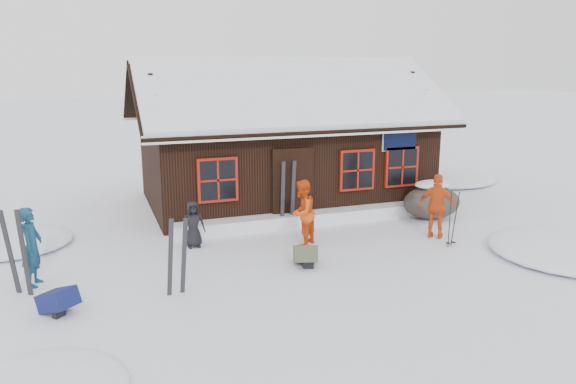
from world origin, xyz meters
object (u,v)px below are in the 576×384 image
Objects in this scene: skier_crouched at (193,224)px; backpack_blue at (59,304)px; skier_orange_right at (437,206)px; ski_poles at (452,220)px; skier_teal at (32,247)px; backpack_olive at (305,258)px; skier_orange_left at (302,213)px; boulder at (432,201)px; ski_pair_left at (177,258)px.

backpack_blue is (-2.86, -2.76, -0.39)m from skier_crouched.
ski_poles is (-0.03, -0.66, -0.16)m from skier_orange_right.
skier_teal is 2.42× the size of backpack_olive.
skier_orange_left reaches higher than backpack_olive.
backpack_olive is at bearing 53.73° from skier_orange_right.
backpack_blue is at bearing -162.48° from boulder.
ski_pair_left is 1.11× the size of ski_poles.
boulder is 1.21× the size of ski_poles.
backpack_blue is at bearing -174.85° from ski_poles.
skier_orange_right is 0.68m from ski_poles.
backpack_blue is (-8.63, -1.44, -0.64)m from skier_orange_right.
skier_crouched reaches higher than boulder.
boulder is (0.91, 1.57, -0.32)m from skier_orange_right.
ski_pair_left is at bearing -150.91° from backpack_olive.
boulder is 1.08× the size of ski_pair_left.
skier_teal reaches higher than ski_poles.
ski_poles is (6.51, 0.63, -0.06)m from ski_pair_left.
ski_poles is at bearing -81.52° from skier_teal.
ski_pair_left reaches higher than skier_crouched.
backpack_olive is at bearing -153.84° from boulder.
backpack_blue is (-9.54, -3.01, -0.32)m from boulder.
skier_crouched is 6.68m from boulder.
skier_orange_right is at bearing -31.73° from backpack_blue.
skier_orange_right is at bearing 87.68° from ski_poles.
backpack_blue is (-5.30, -2.02, -0.63)m from skier_orange_left.
skier_crouched reaches higher than backpack_olive.
ski_pair_left is (-6.54, -1.29, -0.10)m from skier_orange_right.
ski_poles is at bearing 117.56° from skier_orange_left.
skier_crouched is 0.73× the size of ski_pair_left.
boulder is 5.20m from backpack_olive.
skier_orange_left is 4.36m from boulder.
skier_orange_left is 0.97× the size of boulder.
boulder is at bearing 0.87° from skier_crouched.
skier_orange_left is at bearing 32.77° from ski_pair_left.
skier_orange_left is 3.38m from skier_orange_right.
skier_orange_right is (9.11, -0.07, 0.02)m from skier_teal.
ski_pair_left is (-3.21, -1.87, -0.09)m from skier_orange_left.
skier_teal is 1.41× the size of skier_crouched.
backpack_olive is at bearing -179.18° from ski_poles.
skier_crouched is (-2.44, 0.75, -0.24)m from skier_orange_left.
backpack_olive is at bearing -46.60° from skier_crouched.
backpack_blue is 0.94× the size of backpack_olive.
skier_orange_right is 5.92m from skier_crouched.
skier_teal is 0.99× the size of skier_orange_left.
ski_poles is (3.30, -1.24, -0.15)m from skier_orange_left.
ski_pair_left is at bearing -37.15° from backpack_blue.
ski_poles reaches higher than backpack_olive.
skier_crouched is 1.83× the size of backpack_blue.
backpack_olive is (5.36, -0.79, -0.61)m from skier_teal.
skier_orange_left is at bearing 33.05° from skier_orange_right.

